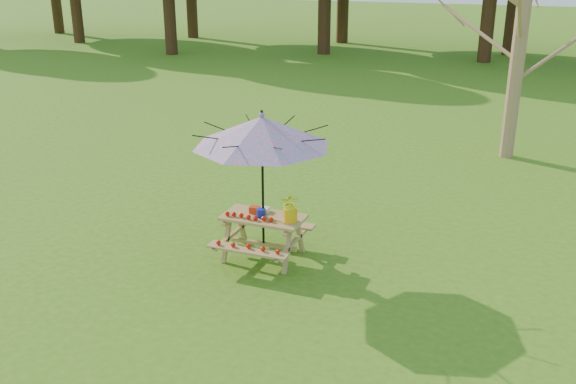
% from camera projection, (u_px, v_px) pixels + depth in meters
% --- Properties ---
extents(ground, '(120.00, 120.00, 0.00)m').
position_uv_depth(ground, '(3.00, 325.00, 7.85)').
color(ground, '#396A14').
rests_on(ground, ground).
extents(picnic_table, '(1.20, 1.32, 0.67)m').
position_uv_depth(picnic_table, '(263.00, 238.00, 9.51)').
color(picnic_table, olive).
rests_on(picnic_table, ground).
extents(patio_umbrella, '(2.20, 2.20, 2.25)m').
position_uv_depth(patio_umbrella, '(262.00, 132.00, 8.95)').
color(patio_umbrella, black).
rests_on(patio_umbrella, ground).
extents(produce_bins, '(0.29, 0.35, 0.13)m').
position_uv_depth(produce_bins, '(260.00, 211.00, 9.44)').
color(produce_bins, red).
rests_on(produce_bins, picnic_table).
extents(tomatoes_row, '(0.77, 0.13, 0.07)m').
position_uv_depth(tomatoes_row, '(249.00, 217.00, 9.28)').
color(tomatoes_row, red).
rests_on(tomatoes_row, picnic_table).
extents(flower_bucket, '(0.33, 0.31, 0.43)m').
position_uv_depth(flower_bucket, '(291.00, 207.00, 9.13)').
color(flower_bucket, '#ECAE0C').
rests_on(flower_bucket, picnic_table).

